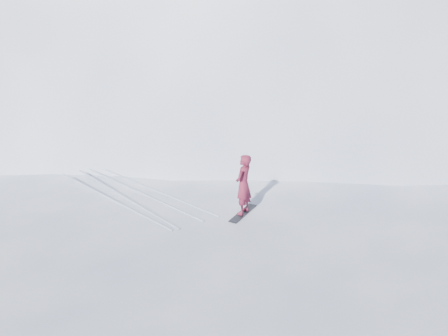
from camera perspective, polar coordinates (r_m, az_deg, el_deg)
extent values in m
ellipsoid|color=white|center=(15.71, 1.08, -13.15)|extent=(36.00, 28.00, 4.80)
ellipsoid|color=white|center=(45.01, 6.61, 9.08)|extent=(60.00, 56.00, 56.00)
ellipsoid|color=white|center=(33.43, -2.72, 5.27)|extent=(28.00, 24.00, 18.00)
ellipsoid|color=white|center=(16.87, -13.53, -11.21)|extent=(7.00, 6.30, 1.00)
ellipsoid|color=white|center=(19.87, 13.89, -6.17)|extent=(4.00, 3.60, 0.60)
cube|color=black|center=(14.53, 2.18, -5.18)|extent=(1.32, 0.87, 0.02)
imported|color=maroon|center=(14.16, 2.23, -1.89)|extent=(0.77, 0.68, 1.77)
cube|color=silver|center=(15.87, -12.81, -3.38)|extent=(1.26, 5.89, 0.04)
cube|color=silver|center=(15.99, -11.47, -3.08)|extent=(0.85, 5.96, 0.04)
cube|color=silver|center=(16.19, -9.64, -2.66)|extent=(1.32, 5.88, 0.04)
cube|color=silver|center=(16.36, -8.19, -2.33)|extent=(1.48, 5.84, 0.04)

